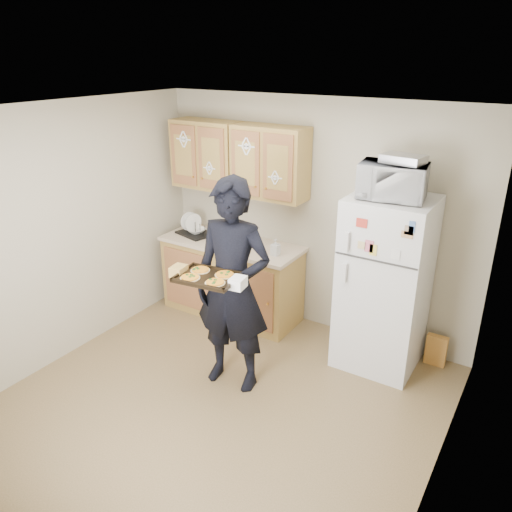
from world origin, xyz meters
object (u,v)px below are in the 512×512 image
object	(u,v)px
person	(233,287)
baking_tray	(208,278)
refrigerator	(384,284)
dish_rack	(195,228)
microwave	(392,181)

from	to	relation	value
person	baking_tray	world-z (taller)	person
refrigerator	dish_rack	size ratio (longest dim) A/B	4.15
refrigerator	baking_tray	size ratio (longest dim) A/B	3.43
person	baking_tray	xyz separation A→B (m)	(-0.04, -0.30, 0.20)
baking_tray	dish_rack	world-z (taller)	baking_tray
person	baking_tray	size ratio (longest dim) A/B	3.96
person	dish_rack	world-z (taller)	person
refrigerator	baking_tray	world-z (taller)	refrigerator
refrigerator	dish_rack	world-z (taller)	refrigerator
person	microwave	size ratio (longest dim) A/B	3.46
microwave	person	bearing A→B (deg)	-144.44
person	dish_rack	size ratio (longest dim) A/B	4.79
baking_tray	microwave	distance (m)	1.80
refrigerator	microwave	world-z (taller)	microwave
refrigerator	dish_rack	distance (m)	2.31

